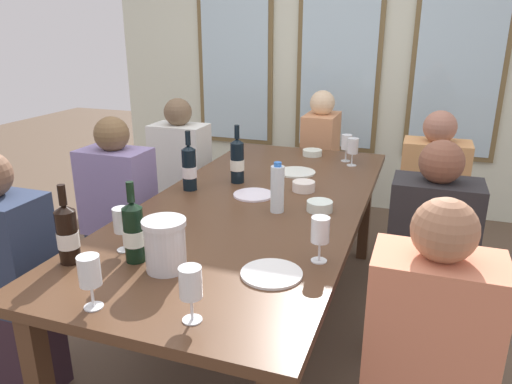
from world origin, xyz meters
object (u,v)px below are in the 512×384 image
object	(u,v)px
metal_pitcher	(165,245)
wine_glass_3	(90,274)
water_bottle	(277,189)
wine_glass_5	(191,285)
seated_person_4	(181,181)
tasting_bowl_1	(320,206)
white_plate_0	(296,172)
seated_person_5	(430,206)
tasting_bowl_2	(312,153)
wine_glass_1	(347,143)
dining_table	(256,214)
seated_person_2	(8,286)
wine_glass_2	(122,221)
white_plate_1	(254,195)
wine_bottle_1	(189,168)
wine_glass_4	(320,231)
wine_bottle_2	(134,232)
wine_bottle_0	(237,161)
wine_bottle_3	(67,234)
seated_person_1	(428,265)
seated_person_3	(425,372)
seated_person_0	(120,218)
white_plate_2	(272,274)
seated_person_6	(320,165)
tasting_bowl_0	(304,186)
wine_glass_0	(353,147)

from	to	relation	value
metal_pitcher	wine_glass_3	world-z (taller)	metal_pitcher
water_bottle	wine_glass_5	bearing A→B (deg)	-88.46
seated_person_4	tasting_bowl_1	bearing A→B (deg)	-34.50
white_plate_0	seated_person_5	bearing A→B (deg)	19.75
white_plate_0	tasting_bowl_2	world-z (taller)	tasting_bowl_2
white_plate_0	wine_glass_1	size ratio (longest dim) A/B	1.31
wine_glass_3	seated_person_5	bearing A→B (deg)	62.35
dining_table	seated_person_2	distance (m)	1.15
wine_glass_2	seated_person_5	xyz separation A→B (m)	(1.13, 1.51, -0.34)
seated_person_2	tasting_bowl_2	bearing A→B (deg)	63.14
white_plate_1	seated_person_5	size ratio (longest dim) A/B	0.19
wine_bottle_1	wine_glass_4	world-z (taller)	wine_bottle_1
seated_person_2	white_plate_1	bearing A→B (deg)	47.19
wine_glass_2	wine_glass_3	xyz separation A→B (m)	(0.14, -0.38, -0.00)
metal_pitcher	wine_glass_1	size ratio (longest dim) A/B	1.09
metal_pitcher	white_plate_1	bearing A→B (deg)	88.33
wine_bottle_2	wine_bottle_0	bearing A→B (deg)	89.72
tasting_bowl_1	wine_glass_1	distance (m)	0.94
wine_bottle_0	seated_person_2	xyz separation A→B (m)	(-0.63, -1.04, -0.34)
wine_bottle_2	wine_bottle_3	xyz separation A→B (m)	(-0.22, -0.09, -0.00)
seated_person_1	seated_person_4	xyz separation A→B (m)	(-1.67, 0.76, 0.00)
wine_glass_2	wine_bottle_0	bearing A→B (deg)	84.34
seated_person_3	seated_person_0	bearing A→B (deg)	154.78
wine_glass_2	white_plate_2	bearing A→B (deg)	0.16
wine_glass_1	seated_person_4	xyz separation A→B (m)	(-1.13, -0.13, -0.34)
metal_pitcher	seated_person_5	distance (m)	1.86
tasting_bowl_2	seated_person_5	size ratio (longest dim) A/B	0.12
white_plate_1	wine_glass_1	xyz separation A→B (m)	(0.33, 0.83, 0.12)
seated_person_6	wine_glass_4	bearing A→B (deg)	-78.03
tasting_bowl_0	seated_person_2	xyz separation A→B (m)	(-1.02, -1.02, -0.24)
water_bottle	seated_person_6	xyz separation A→B (m)	(-0.14, 1.61, -0.33)
wine_glass_4	seated_person_3	distance (m)	0.57
wine_bottle_0	wine_glass_4	world-z (taller)	wine_bottle_0
metal_pitcher	wine_bottle_2	world-z (taller)	wine_bottle_2
wine_glass_3	seated_person_0	world-z (taller)	seated_person_0
metal_pitcher	wine_bottle_3	size ratio (longest dim) A/B	0.63
white_plate_2	tasting_bowl_2	world-z (taller)	tasting_bowl_2
seated_person_5	wine_glass_4	bearing A→B (deg)	-106.50
wine_glass_2	seated_person_1	distance (m)	1.38
seated_person_5	seated_person_3	bearing A→B (deg)	-90.00
white_plate_0	seated_person_2	xyz separation A→B (m)	(-0.90, -1.32, -0.22)
dining_table	wine_bottle_2	bearing A→B (deg)	-105.48
white_plate_2	water_bottle	size ratio (longest dim) A/B	0.91
wine_glass_0	seated_person_0	distance (m)	1.46
wine_glass_2	seated_person_6	distance (m)	2.25
seated_person_3	seated_person_6	size ratio (longest dim) A/B	1.00
seated_person_0	seated_person_5	distance (m)	1.85
wine_bottle_0	tasting_bowl_2	bearing A→B (deg)	70.18
white_plate_0	seated_person_5	size ratio (longest dim) A/B	0.21
white_plate_0	tasting_bowl_1	distance (m)	0.63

